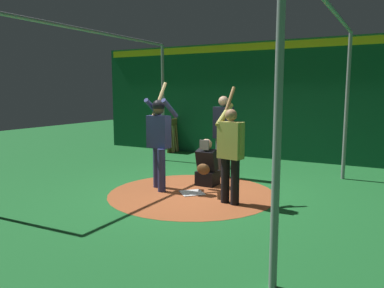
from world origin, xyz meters
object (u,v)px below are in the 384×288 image
catcher (207,167)px  umpire (223,132)px  home_plate (192,193)px  visitor (231,149)px  batter (159,135)px  bat_rack (175,136)px

catcher → umpire: umpire is taller
home_plate → visitor: size_ratio=0.21×
catcher → visitor: bearing=44.2°
batter → catcher: size_ratio=2.17×
batter → catcher: batter is taller
home_plate → catcher: size_ratio=0.43×
home_plate → bat_rack: bat_rack is taller
home_plate → bat_rack: size_ratio=0.40×
catcher → visitor: 1.42m
batter → bat_rack: 4.76m
batter → visitor: bearing=82.2°
home_plate → batter: (0.03, -0.72, 1.06)m
home_plate → catcher: 0.78m
home_plate → visitor: 1.31m
batter → bat_rack: size_ratio=2.01×
bat_rack → catcher: bearing=39.5°
batter → catcher: (-0.71, 0.69, -0.69)m
visitor → bat_rack: 5.83m
catcher → bat_rack: bearing=-140.5°
batter → umpire: batter is taller
home_plate → catcher: catcher is taller
batter → bat_rack: bearing=-152.5°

